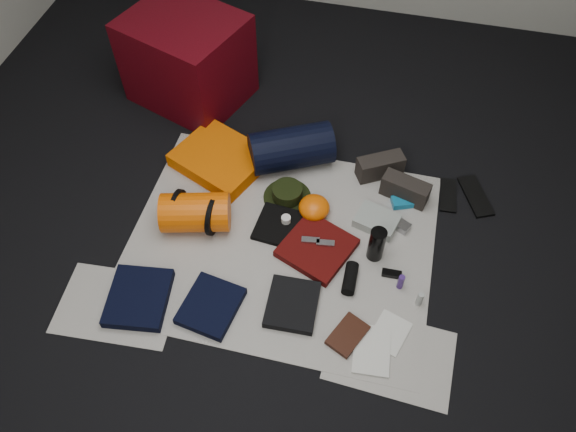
% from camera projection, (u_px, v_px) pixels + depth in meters
% --- Properties ---
extents(floor, '(4.50, 4.50, 0.02)m').
position_uv_depth(floor, '(281.00, 244.00, 3.02)').
color(floor, black).
rests_on(floor, ground).
extents(newspaper_mat, '(1.60, 1.30, 0.01)m').
position_uv_depth(newspaper_mat, '(281.00, 242.00, 3.00)').
color(newspaper_mat, beige).
rests_on(newspaper_mat, floor).
extents(newspaper_sheet_front_left, '(0.61, 0.44, 0.00)m').
position_uv_depth(newspaper_sheet_front_left, '(118.00, 305.00, 2.78)').
color(newspaper_sheet_front_left, beige).
rests_on(newspaper_sheet_front_left, floor).
extents(newspaper_sheet_front_right, '(0.60, 0.43, 0.00)m').
position_uv_depth(newspaper_sheet_front_right, '(390.00, 355.00, 2.63)').
color(newspaper_sheet_front_right, beige).
rests_on(newspaper_sheet_front_right, floor).
extents(red_cabinet, '(0.82, 0.75, 0.56)m').
position_uv_depth(red_cabinet, '(188.00, 59.00, 3.49)').
color(red_cabinet, '#51050E').
rests_on(red_cabinet, floor).
extents(sleeping_pad, '(0.61, 0.56, 0.09)m').
position_uv_depth(sleeping_pad, '(220.00, 159.00, 3.30)').
color(sleeping_pad, '#F76502').
rests_on(sleeping_pad, newspaper_mat).
extents(stuff_sack, '(0.40, 0.30, 0.21)m').
position_uv_depth(stuff_sack, '(195.00, 212.00, 2.99)').
color(stuff_sack, '#EC5803').
rests_on(stuff_sack, newspaper_mat).
extents(sack_strap_left, '(0.02, 0.22, 0.22)m').
position_uv_depth(sack_strap_left, '(178.00, 209.00, 3.00)').
color(sack_strap_left, black).
rests_on(sack_strap_left, newspaper_mat).
extents(sack_strap_right, '(0.03, 0.22, 0.22)m').
position_uv_depth(sack_strap_right, '(213.00, 216.00, 2.97)').
color(sack_strap_right, black).
rests_on(sack_strap_right, newspaper_mat).
extents(navy_duffel, '(0.53, 0.43, 0.25)m').
position_uv_depth(navy_duffel, '(291.00, 148.00, 3.24)').
color(navy_duffel, black).
rests_on(navy_duffel, newspaper_mat).
extents(boonie_brim, '(0.34, 0.34, 0.01)m').
position_uv_depth(boonie_brim, '(287.00, 197.00, 3.18)').
color(boonie_brim, black).
rests_on(boonie_brim, newspaper_mat).
extents(boonie_crown, '(0.17, 0.17, 0.07)m').
position_uv_depth(boonie_crown, '(287.00, 193.00, 3.15)').
color(boonie_crown, black).
rests_on(boonie_crown, boonie_brim).
extents(hiking_boot_left, '(0.28, 0.22, 0.13)m').
position_uv_depth(hiking_boot_left, '(380.00, 166.00, 3.24)').
color(hiking_boot_left, '#2B2622').
rests_on(hiking_boot_left, newspaper_mat).
extents(hiking_boot_right, '(0.28, 0.17, 0.13)m').
position_uv_depth(hiking_boot_right, '(405.00, 189.00, 3.13)').
color(hiking_boot_right, '#2B2622').
rests_on(hiking_boot_right, newspaper_mat).
extents(flip_flop_left, '(0.10, 0.25, 0.01)m').
position_uv_depth(flip_flop_left, '(448.00, 195.00, 3.19)').
color(flip_flop_left, black).
rests_on(flip_flop_left, floor).
extents(flip_flop_right, '(0.22, 0.31, 0.02)m').
position_uv_depth(flip_flop_right, '(476.00, 196.00, 3.19)').
color(flip_flop_right, black).
rests_on(flip_flop_right, floor).
extents(trousers_navy_a, '(0.33, 0.37, 0.05)m').
position_uv_depth(trousers_navy_a, '(139.00, 298.00, 2.77)').
color(trousers_navy_a, black).
rests_on(trousers_navy_a, newspaper_mat).
extents(trousers_navy_b, '(0.30, 0.33, 0.05)m').
position_uv_depth(trousers_navy_b, '(211.00, 306.00, 2.75)').
color(trousers_navy_b, black).
rests_on(trousers_navy_b, newspaper_mat).
extents(trousers_charcoal, '(0.26, 0.29, 0.04)m').
position_uv_depth(trousers_charcoal, '(292.00, 304.00, 2.76)').
color(trousers_charcoal, black).
rests_on(trousers_charcoal, newspaper_mat).
extents(black_tshirt, '(0.29, 0.27, 0.03)m').
position_uv_depth(black_tshirt, '(281.00, 226.00, 3.05)').
color(black_tshirt, black).
rests_on(black_tshirt, newspaper_mat).
extents(red_shirt, '(0.43, 0.43, 0.04)m').
position_uv_depth(red_shirt, '(317.00, 248.00, 2.95)').
color(red_shirt, '#4C0908').
rests_on(red_shirt, newspaper_mat).
extents(orange_stuff_sack, '(0.20, 0.20, 0.11)m').
position_uv_depth(orange_stuff_sack, '(314.00, 208.00, 3.07)').
color(orange_stuff_sack, '#EC5803').
rests_on(orange_stuff_sack, newspaper_mat).
extents(first_aid_pouch, '(0.26, 0.22, 0.06)m').
position_uv_depth(first_aid_pouch, '(377.00, 221.00, 3.05)').
color(first_aid_pouch, '#939B94').
rests_on(first_aid_pouch, newspaper_mat).
extents(water_bottle, '(0.11, 0.11, 0.21)m').
position_uv_depth(water_bottle, '(377.00, 244.00, 2.87)').
color(water_bottle, black).
rests_on(water_bottle, newspaper_mat).
extents(speaker, '(0.07, 0.17, 0.07)m').
position_uv_depth(speaker, '(350.00, 278.00, 2.83)').
color(speaker, black).
rests_on(speaker, newspaper_mat).
extents(compact_camera, '(0.12, 0.10, 0.04)m').
position_uv_depth(compact_camera, '(400.00, 225.00, 3.04)').
color(compact_camera, '#9F9FA3').
rests_on(compact_camera, newspaper_mat).
extents(cyan_case, '(0.14, 0.11, 0.04)m').
position_uv_depth(cyan_case, '(403.00, 202.00, 3.14)').
color(cyan_case, '#10719F').
rests_on(cyan_case, newspaper_mat).
extents(toiletry_purple, '(0.03, 0.03, 0.09)m').
position_uv_depth(toiletry_purple, '(401.00, 282.00, 2.80)').
color(toiletry_purple, '#3D216B').
rests_on(toiletry_purple, newspaper_mat).
extents(toiletry_clear, '(0.04, 0.04, 0.09)m').
position_uv_depth(toiletry_clear, '(420.00, 299.00, 2.75)').
color(toiletry_clear, '#9FA39F').
rests_on(toiletry_clear, newspaper_mat).
extents(paperback_book, '(0.20, 0.24, 0.03)m').
position_uv_depth(paperback_book, '(348.00, 335.00, 2.67)').
color(paperback_book, black).
rests_on(paperback_book, newspaper_mat).
extents(map_booklet, '(0.19, 0.26, 0.01)m').
position_uv_depth(map_booklet, '(372.00, 350.00, 2.63)').
color(map_booklet, silver).
rests_on(map_booklet, newspaper_mat).
extents(map_printout, '(0.21, 0.24, 0.01)m').
position_uv_depth(map_printout, '(390.00, 333.00, 2.69)').
color(map_printout, silver).
rests_on(map_printout, newspaper_mat).
extents(sunglasses, '(0.10, 0.04, 0.02)m').
position_uv_depth(sunglasses, '(392.00, 274.00, 2.87)').
color(sunglasses, black).
rests_on(sunglasses, newspaper_mat).
extents(key_cluster, '(0.07, 0.07, 0.01)m').
position_uv_depth(key_cluster, '(124.00, 315.00, 2.74)').
color(key_cluster, '#9F9FA3').
rests_on(key_cluster, newspaper_mat).
extents(tape_roll, '(0.05, 0.05, 0.04)m').
position_uv_depth(tape_roll, '(286.00, 219.00, 3.04)').
color(tape_roll, white).
rests_on(tape_roll, black_tshirt).
extents(energy_bar_a, '(0.10, 0.05, 0.01)m').
position_uv_depth(energy_bar_a, '(311.00, 240.00, 2.95)').
color(energy_bar_a, '#9F9FA3').
rests_on(energy_bar_a, red_shirt).
extents(energy_bar_b, '(0.10, 0.05, 0.01)m').
position_uv_depth(energy_bar_b, '(325.00, 243.00, 2.94)').
color(energy_bar_b, '#9F9FA3').
rests_on(energy_bar_b, red_shirt).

